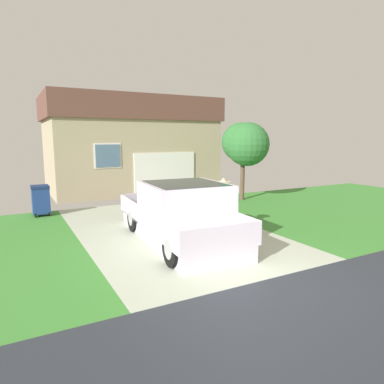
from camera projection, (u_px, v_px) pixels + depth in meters
The scene contains 7 objects.
ground at pixel (339, 328), 5.06m from camera, with size 29.20×18.60×0.18m.
pickup_truck at pixel (183, 216), 9.04m from camera, with size 2.29×5.14×1.64m.
person_with_hat at pixel (223, 202), 10.06m from camera, with size 0.48×0.46×1.64m.
handbag at pixel (232, 229), 10.06m from camera, with size 0.34×0.18×0.41m.
house_with_garage at pixel (130, 145), 18.17m from camera, with size 8.56×5.21×4.85m.
front_yard_tree at pixel (245, 144), 15.21m from camera, with size 1.96×2.18×3.49m.
wheeled_trash_bin at pixel (41, 199), 12.34m from camera, with size 0.60×0.72×1.10m.
Camera 1 is at (-4.14, -4.95, 2.78)m, focal length 31.83 mm.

